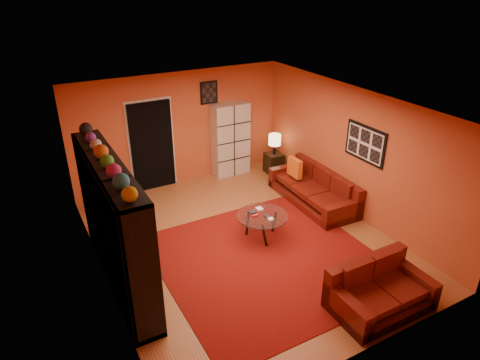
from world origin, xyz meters
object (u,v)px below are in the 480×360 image
loveseat (377,289)px  bowl_chair (113,198)px  entertainment_unit (115,225)px  coffee_table (262,218)px  side_table (274,163)px  tv (120,230)px  sofa (316,189)px  storage_cabinet (230,139)px  table_lamp (275,140)px

loveseat → bowl_chair: 5.49m
entertainment_unit → coffee_table: 2.72m
entertainment_unit → coffee_table: size_ratio=3.13×
coffee_table → side_table: side_table is taller
tv → bowl_chair: bearing=-9.5°
bowl_chair → side_table: bowl_chair is taller
sofa → bowl_chair: sofa is taller
loveseat → storage_cabinet: bearing=-2.4°
coffee_table → entertainment_unit: bearing=179.1°
tv → sofa: 4.47m
bowl_chair → side_table: size_ratio=1.32×
coffee_table → table_lamp: bearing=52.8°
coffee_table → table_lamp: size_ratio=1.91×
sofa → coffee_table: (-1.77, -0.65, 0.15)m
side_table → sofa: bearing=-90.5°
table_lamp → coffee_table: bearing=-127.2°
table_lamp → tv: bearing=-151.4°
loveseat → tv: bearing=54.0°
tv → bowl_chair: tv is taller
tv → sofa: bearing=-81.0°
tv → loveseat: bearing=-126.5°
table_lamp → sofa: bearing=-90.5°
tv → side_table: tv is taller
entertainment_unit → side_table: (4.43, 2.31, -0.80)m
entertainment_unit → loveseat: bearing=-37.0°
sofa → table_lamp: table_lamp is taller
sofa → entertainment_unit: bearing=-170.1°
entertainment_unit → bowl_chair: 2.50m
sofa → bowl_chair: (-3.96, 1.72, 0.00)m
sofa → coffee_table: 1.89m
tv → loveseat: (3.16, -2.34, -0.70)m
coffee_table → sofa: bearing=20.3°
coffee_table → table_lamp: table_lamp is taller
entertainment_unit → side_table: entertainment_unit is taller
sofa → side_table: (0.02, 1.70, -0.03)m
tv → side_table: bearing=-61.4°
bowl_chair → side_table: 3.98m
bowl_chair → sofa: bearing=-23.5°
sofa → bowl_chair: bearing=158.4°
tv → side_table: (4.38, 2.39, -0.74)m
sofa → storage_cabinet: 2.46m
coffee_table → bowl_chair: 3.24m
side_table → entertainment_unit: bearing=-152.5°
coffee_table → table_lamp: (1.78, 2.35, 0.42)m
storage_cabinet → bowl_chair: size_ratio=2.70×
coffee_table → bowl_chair: (-2.19, 2.38, -0.15)m
entertainment_unit → sofa: bearing=7.9°
tv → coffee_table: size_ratio=0.97×
loveseat → table_lamp: 4.91m
loveseat → storage_cabinet: size_ratio=0.84×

